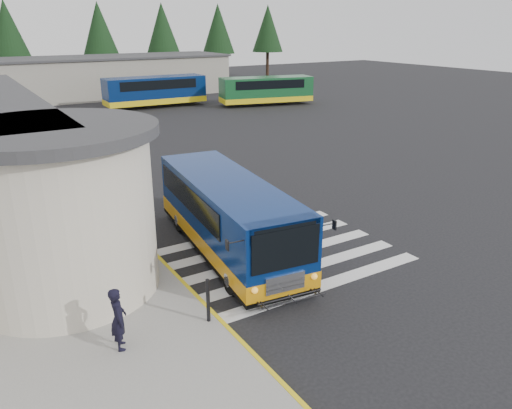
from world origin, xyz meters
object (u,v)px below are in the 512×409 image
transit_bus (228,218)px  pedestrian_a (118,319)px  bollard (208,300)px  far_bus_a (155,90)px  pedestrian_b (79,269)px  far_bus_b (266,89)px

transit_bus → pedestrian_a: (-4.98, -3.69, -0.27)m
bollard → far_bus_a: bearing=71.1°
transit_bus → pedestrian_b: 5.21m
pedestrian_b → bollard: bearing=13.1°
bollard → far_bus_b: bearing=54.9°
pedestrian_b → pedestrian_a: bearing=-21.6°
pedestrian_a → far_bus_a: 38.14m
bollard → far_bus_b: 37.81m
transit_bus → pedestrian_b: bearing=-166.4°
pedestrian_a → bollard: 2.31m
far_bus_a → pedestrian_a: bearing=159.3°
transit_bus → pedestrian_b: size_ratio=5.72×
pedestrian_b → far_bus_b: bearing=113.9°
far_bus_a → far_bus_b: far_bus_a is taller
transit_bus → far_bus_a: 32.99m
transit_bus → bollard: size_ratio=7.60×
transit_bus → pedestrian_b: (-5.17, -0.62, -0.26)m
transit_bus → far_bus_b: far_bus_b is taller
far_bus_b → far_bus_a: bearing=77.8°
transit_bus → far_bus_a: bearing=80.1°
far_bus_b → bollard: bearing=157.6°
pedestrian_a → far_bus_a: far_bus_a is taller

